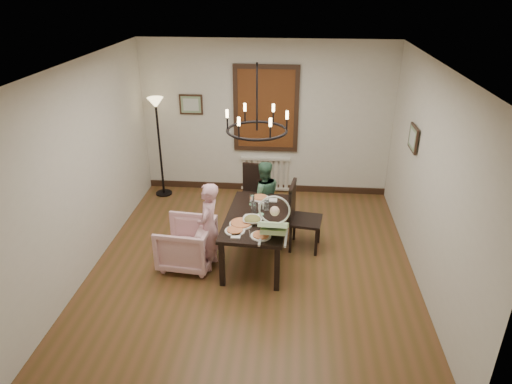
# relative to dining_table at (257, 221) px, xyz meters

# --- Properties ---
(room_shell) EXTENTS (4.51, 5.00, 2.81)m
(room_shell) POSITION_rel_dining_table_xyz_m (-0.04, 0.24, 0.78)
(room_shell) COLOR brown
(room_shell) RESTS_ON ground
(dining_table) EXTENTS (0.93, 1.55, 0.70)m
(dining_table) POSITION_rel_dining_table_xyz_m (0.00, 0.00, 0.00)
(dining_table) COLOR black
(dining_table) RESTS_ON room_shell
(chair_far) EXTENTS (0.47, 0.47, 0.94)m
(chair_far) POSITION_rel_dining_table_xyz_m (-0.18, 1.19, -0.15)
(chair_far) COLOR black
(chair_far) RESTS_ON room_shell
(chair_right) EXTENTS (0.52, 0.52, 1.05)m
(chair_right) POSITION_rel_dining_table_xyz_m (0.69, 0.36, -0.09)
(chair_right) COLOR black
(chair_right) RESTS_ON room_shell
(armchair) EXTENTS (0.80, 0.79, 0.67)m
(armchair) POSITION_rel_dining_table_xyz_m (-0.97, -0.23, -0.28)
(armchair) COLOR beige
(armchair) RESTS_ON room_shell
(elderly_woman) EXTENTS (0.30, 0.41, 1.06)m
(elderly_woman) POSITION_rel_dining_table_xyz_m (-0.64, -0.26, -0.09)
(elderly_woman) COLOR #D596A1
(elderly_woman) RESTS_ON room_shell
(seated_man) EXTENTS (0.57, 0.50, 0.98)m
(seated_man) POSITION_rel_dining_table_xyz_m (0.02, 0.86, -0.13)
(seated_man) COLOR #3F6A4E
(seated_man) RESTS_ON room_shell
(baby_bouncer) EXTENTS (0.44, 0.60, 0.38)m
(baby_bouncer) POSITION_rel_dining_table_xyz_m (0.26, -0.53, 0.28)
(baby_bouncer) COLOR #C6F1A6
(baby_bouncer) RESTS_ON dining_table
(salad_bowl) EXTENTS (0.32, 0.32, 0.08)m
(salad_bowl) POSITION_rel_dining_table_xyz_m (-0.04, -0.19, 0.12)
(salad_bowl) COLOR white
(salad_bowl) RESTS_ON dining_table
(pizza_platter) EXTENTS (0.32, 0.32, 0.04)m
(pizza_platter) POSITION_rel_dining_table_xyz_m (-0.19, -0.27, 0.10)
(pizza_platter) COLOR tan
(pizza_platter) RESTS_ON dining_table
(drinking_glass) EXTENTS (0.07, 0.07, 0.14)m
(drinking_glass) POSITION_rel_dining_table_xyz_m (-0.05, 0.10, 0.16)
(drinking_glass) COLOR silver
(drinking_glass) RESTS_ON dining_table
(window_blinds) EXTENTS (1.00, 0.03, 1.40)m
(window_blinds) POSITION_rel_dining_table_xyz_m (-0.04, 2.33, 0.98)
(window_blinds) COLOR #613413
(window_blinds) RESTS_ON room_shell
(radiator) EXTENTS (0.92, 0.12, 0.62)m
(radiator) POSITION_rel_dining_table_xyz_m (-0.04, 2.35, -0.27)
(radiator) COLOR silver
(radiator) RESTS_ON room_shell
(picture_back) EXTENTS (0.42, 0.03, 0.36)m
(picture_back) POSITION_rel_dining_table_xyz_m (-1.39, 2.34, 1.03)
(picture_back) COLOR black
(picture_back) RESTS_ON room_shell
(picture_right) EXTENTS (0.03, 0.42, 0.36)m
(picture_right) POSITION_rel_dining_table_xyz_m (2.17, 0.77, 1.03)
(picture_right) COLOR black
(picture_right) RESTS_ON room_shell
(floor_lamp) EXTENTS (0.30, 0.30, 1.80)m
(floor_lamp) POSITION_rel_dining_table_xyz_m (-1.94, 2.02, 0.28)
(floor_lamp) COLOR black
(floor_lamp) RESTS_ON room_shell
(chandelier) EXTENTS (0.80, 0.80, 0.04)m
(chandelier) POSITION_rel_dining_table_xyz_m (0.00, 0.00, 1.33)
(chandelier) COLOR black
(chandelier) RESTS_ON room_shell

